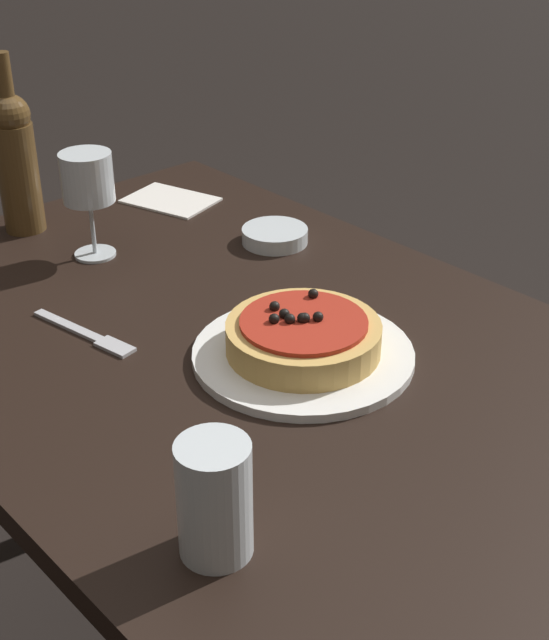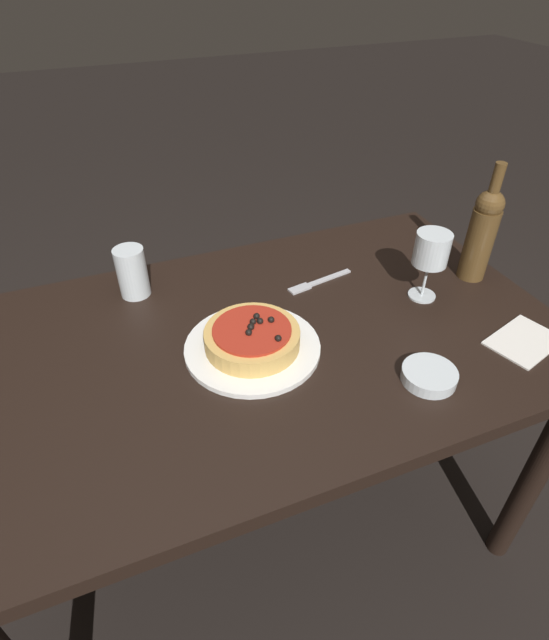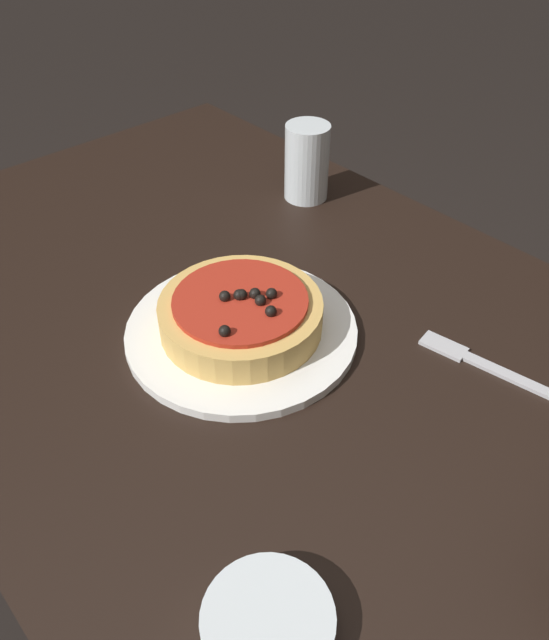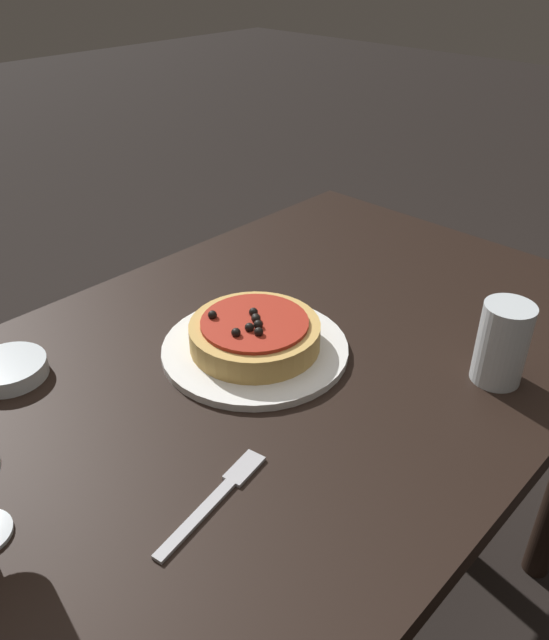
# 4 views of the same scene
# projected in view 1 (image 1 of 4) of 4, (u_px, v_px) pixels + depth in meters

# --- Properties ---
(dining_table) EXTENTS (1.33, 0.79, 0.75)m
(dining_table) POSITION_uv_depth(u_px,v_px,m) (267.00, 417.00, 1.21)
(dining_table) COLOR black
(dining_table) RESTS_ON ground_plane
(dinner_plate) EXTENTS (0.29, 0.29, 0.01)m
(dinner_plate) POSITION_uv_depth(u_px,v_px,m) (303.00, 354.00, 1.16)
(dinner_plate) COLOR white
(dinner_plate) RESTS_ON dining_table
(pizza) EXTENTS (0.20, 0.20, 0.06)m
(pizza) POSITION_uv_depth(u_px,v_px,m) (303.00, 336.00, 1.14)
(pizza) COLOR tan
(pizza) RESTS_ON dinner_plate
(wine_glass) EXTENTS (0.08, 0.08, 0.17)m
(wine_glass) POSITION_uv_depth(u_px,v_px,m) (88.00, 181.00, 1.37)
(wine_glass) COLOR silver
(wine_glass) RESTS_ON dining_table
(wine_bottle) EXTENTS (0.07, 0.07, 0.30)m
(wine_bottle) POSITION_uv_depth(u_px,v_px,m) (16.00, 158.00, 1.46)
(wine_bottle) COLOR brown
(wine_bottle) RESTS_ON dining_table
(water_cup) EXTENTS (0.07, 0.07, 0.12)m
(water_cup) POSITION_uv_depth(u_px,v_px,m) (215.00, 499.00, 0.83)
(water_cup) COLOR silver
(water_cup) RESTS_ON dining_table
(side_bowl) EXTENTS (0.11, 0.11, 0.02)m
(side_bowl) POSITION_uv_depth(u_px,v_px,m) (275.00, 236.00, 1.47)
(side_bowl) COLOR silver
(side_bowl) RESTS_ON dining_table
(fork) EXTENTS (0.19, 0.05, 0.00)m
(fork) POSITION_uv_depth(u_px,v_px,m) (89.00, 335.00, 1.21)
(fork) COLOR #B7B7BC
(fork) RESTS_ON dining_table
(paper_napkin) EXTENTS (0.18, 0.15, 0.00)m
(paper_napkin) POSITION_uv_depth(u_px,v_px,m) (170.00, 200.00, 1.63)
(paper_napkin) COLOR silver
(paper_napkin) RESTS_ON dining_table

